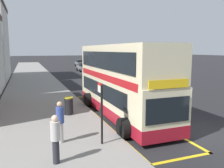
# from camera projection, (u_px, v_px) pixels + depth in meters

# --- Properties ---
(ground_plane) EXTENTS (260.00, 260.00, 0.00)m
(ground_plane) POSITION_uv_depth(u_px,v_px,m) (73.00, 73.00, 41.07)
(ground_plane) COLOR black
(pavement_near) EXTENTS (6.00, 76.00, 0.14)m
(pavement_near) POSITION_uv_depth(u_px,v_px,m) (32.00, 74.00, 38.62)
(pavement_near) COLOR gray
(pavement_near) RESTS_ON ground
(double_decker_bus) EXTENTS (3.15, 10.39, 4.40)m
(double_decker_bus) POSITION_uv_depth(u_px,v_px,m) (120.00, 83.00, 14.35)
(double_decker_bus) COLOR beige
(double_decker_bus) RESTS_ON ground
(bus_bay_markings) EXTENTS (2.90, 12.92, 0.01)m
(bus_bay_markings) POSITION_uv_depth(u_px,v_px,m) (119.00, 115.00, 14.67)
(bus_bay_markings) COLOR gold
(bus_bay_markings) RESTS_ON ground
(bus_stop_sign) EXTENTS (0.09, 0.51, 2.58)m
(bus_stop_sign) POSITION_uv_depth(u_px,v_px,m) (101.00, 108.00, 9.68)
(bus_stop_sign) COLOR black
(bus_stop_sign) RESTS_ON pavement_near
(parked_car_black_kerbside) EXTENTS (2.09, 4.20, 1.62)m
(parked_car_black_kerbside) POSITION_uv_depth(u_px,v_px,m) (101.00, 72.00, 34.30)
(parked_car_black_kerbside) COLOR black
(parked_car_black_kerbside) RESTS_ON ground
(parked_car_grey_behind) EXTENTS (2.09, 4.20, 1.62)m
(parked_car_grey_behind) POSITION_uv_depth(u_px,v_px,m) (80.00, 63.00, 58.07)
(parked_car_grey_behind) COLOR slate
(parked_car_grey_behind) RESTS_ON ground
(parked_car_grey_ahead) EXTENTS (2.09, 4.20, 1.62)m
(parked_car_grey_ahead) POSITION_uv_depth(u_px,v_px,m) (83.00, 67.00, 44.70)
(parked_car_grey_ahead) COLOR slate
(parked_car_grey_ahead) RESTS_ON ground
(pedestrian_waiting_near_sign) EXTENTS (0.34, 0.34, 1.81)m
(pedestrian_waiting_near_sign) POSITION_uv_depth(u_px,v_px,m) (60.00, 120.00, 9.82)
(pedestrian_waiting_near_sign) COLOR #B7B2AD
(pedestrian_waiting_near_sign) RESTS_ON pavement_near
(pedestrian_further_back) EXTENTS (0.34, 0.34, 1.75)m
(pedestrian_further_back) POSITION_uv_depth(u_px,v_px,m) (55.00, 137.00, 8.00)
(pedestrian_further_back) COLOR #26262D
(pedestrian_further_back) RESTS_ON pavement_near
(litter_bin) EXTENTS (0.55, 0.55, 1.09)m
(litter_bin) POSITION_uv_depth(u_px,v_px,m) (69.00, 106.00, 14.22)
(litter_bin) COLOR black
(litter_bin) RESTS_ON pavement_near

